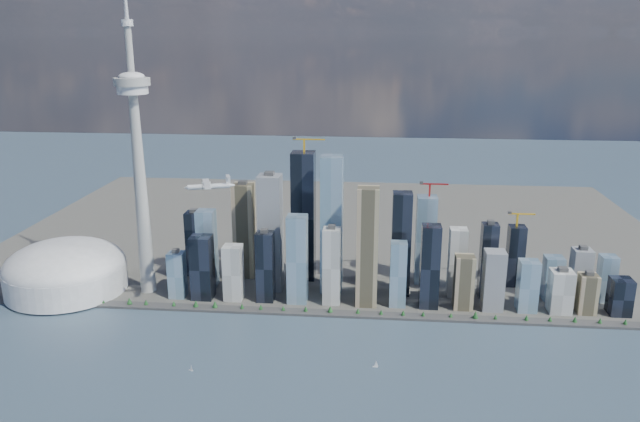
# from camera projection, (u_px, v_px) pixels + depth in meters

# --- Properties ---
(ground) EXTENTS (4000.00, 4000.00, 0.00)m
(ground) POSITION_uv_depth(u_px,v_px,m) (300.00, 404.00, 745.94)
(ground) COLOR #2E4751
(ground) RESTS_ON ground
(seawall) EXTENTS (1100.00, 22.00, 4.00)m
(seawall) POSITION_uv_depth(u_px,v_px,m) (319.00, 313.00, 984.67)
(seawall) COLOR #383838
(seawall) RESTS_ON ground
(land) EXTENTS (1400.00, 900.00, 3.00)m
(land) POSITION_uv_depth(u_px,v_px,m) (338.00, 228.00, 1415.50)
(land) COLOR #4C4C47
(land) RESTS_ON ground
(shoreline_trees) EXTENTS (960.53, 7.20, 8.80)m
(shoreline_trees) POSITION_uv_depth(u_px,v_px,m) (319.00, 309.00, 982.80)
(shoreline_trees) COLOR #3F2D1E
(shoreline_trees) RESTS_ON seawall
(skyscraper_cluster) EXTENTS (736.00, 142.00, 255.38)m
(skyscraper_cluster) POSITION_uv_depth(u_px,v_px,m) (360.00, 250.00, 1041.13)
(skyscraper_cluster) COLOR black
(skyscraper_cluster) RESTS_ON land
(needle_tower) EXTENTS (56.00, 56.00, 550.50)m
(needle_tower) POSITION_uv_depth(u_px,v_px,m) (138.00, 157.00, 1004.78)
(needle_tower) COLOR #A2A39D
(needle_tower) RESTS_ON land
(dome_stadium) EXTENTS (200.00, 200.00, 86.00)m
(dome_stadium) POSITION_uv_depth(u_px,v_px,m) (66.00, 270.00, 1061.92)
(dome_stadium) COLOR silver
(dome_stadium) RESTS_ON land
(airplane) EXTENTS (70.85, 63.34, 17.71)m
(airplane) POSITION_uv_depth(u_px,v_px,m) (209.00, 186.00, 895.39)
(airplane) COLOR silver
(airplane) RESTS_ON ground
(sailboat_west) EXTENTS (6.22, 3.78, 8.88)m
(sailboat_west) POSITION_uv_depth(u_px,v_px,m) (191.00, 369.00, 819.62)
(sailboat_west) COLOR white
(sailboat_west) RESTS_ON ground
(sailboat_east) EXTENTS (7.77, 2.65, 10.74)m
(sailboat_east) POSITION_uv_depth(u_px,v_px,m) (376.00, 365.00, 828.20)
(sailboat_east) COLOR white
(sailboat_east) RESTS_ON ground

